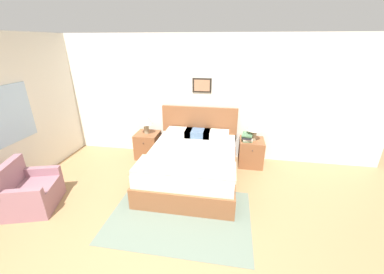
% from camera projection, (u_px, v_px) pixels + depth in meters
% --- Properties ---
extents(ground_plane, '(16.00, 16.00, 0.00)m').
position_uv_depth(ground_plane, '(150.00, 258.00, 2.86)').
color(ground_plane, '#99754C').
extents(wall_back, '(7.88, 0.09, 2.60)m').
position_uv_depth(wall_back, '(191.00, 98.00, 5.04)').
color(wall_back, silver).
rests_on(wall_back, ground_plane).
extents(wall_left, '(0.08, 5.30, 2.60)m').
position_uv_depth(wall_left, '(21.00, 112.00, 4.10)').
color(wall_left, silver).
rests_on(wall_left, ground_plane).
extents(area_rug_main, '(2.09, 1.49, 0.01)m').
position_uv_depth(area_rug_main, '(180.00, 215.00, 3.55)').
color(area_rug_main, slate).
rests_on(area_rug_main, ground_plane).
extents(bed, '(1.62, 2.05, 1.15)m').
position_uv_depth(bed, '(192.00, 164.00, 4.40)').
color(bed, brown).
rests_on(bed, ground_plane).
extents(armchair, '(0.84, 0.90, 0.77)m').
position_uv_depth(armchair, '(30.00, 192.00, 3.65)').
color(armchair, '#8E606B').
rests_on(armchair, ground_plane).
extents(nightstand_near_window, '(0.49, 0.52, 0.56)m').
position_uv_depth(nightstand_near_window, '(148.00, 145.00, 5.28)').
color(nightstand_near_window, brown).
rests_on(nightstand_near_window, ground_plane).
extents(nightstand_by_door, '(0.49, 0.52, 0.56)m').
position_uv_depth(nightstand_by_door, '(251.00, 152.00, 4.93)').
color(nightstand_by_door, brown).
rests_on(nightstand_by_door, ground_plane).
extents(table_lamp_near_window, '(0.29, 0.29, 0.44)m').
position_uv_depth(table_lamp_near_window, '(146.00, 120.00, 5.05)').
color(table_lamp_near_window, gray).
rests_on(table_lamp_near_window, nightstand_near_window).
extents(table_lamp_by_door, '(0.29, 0.29, 0.44)m').
position_uv_depth(table_lamp_by_door, '(255.00, 126.00, 4.69)').
color(table_lamp_by_door, gray).
rests_on(table_lamp_by_door, nightstand_by_door).
extents(book_thick_bottom, '(0.22, 0.24, 0.03)m').
position_uv_depth(book_thick_bottom, '(247.00, 140.00, 4.78)').
color(book_thick_bottom, '#4C7551').
rests_on(book_thick_bottom, nightstand_by_door).
extents(book_hardcover_middle, '(0.21, 0.24, 0.04)m').
position_uv_depth(book_hardcover_middle, '(247.00, 138.00, 4.77)').
color(book_hardcover_middle, silver).
rests_on(book_hardcover_middle, book_thick_bottom).
extents(book_novel_upper, '(0.22, 0.28, 0.03)m').
position_uv_depth(book_novel_upper, '(247.00, 137.00, 4.76)').
color(book_novel_upper, '#232328').
rests_on(book_novel_upper, book_hardcover_middle).
extents(book_slim_near_top, '(0.23, 0.25, 0.02)m').
position_uv_depth(book_slim_near_top, '(247.00, 135.00, 4.75)').
color(book_slim_near_top, '#4C7551').
rests_on(book_slim_near_top, book_novel_upper).
extents(book_paperback_top, '(0.24, 0.29, 0.03)m').
position_uv_depth(book_paperback_top, '(247.00, 134.00, 4.74)').
color(book_paperback_top, '#4C7551').
rests_on(book_paperback_top, book_slim_near_top).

